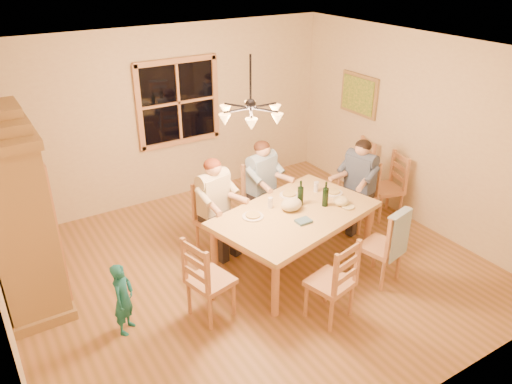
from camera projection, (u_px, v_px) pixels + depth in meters
floor at (251, 270)px, 6.33m from camera, size 5.50×5.50×0.00m
ceiling at (250, 54)px, 5.13m from camera, size 5.50×5.00×0.02m
wall_back at (166, 117)px, 7.63m from camera, size 5.50×0.02×2.70m
wall_right at (417, 131)px, 7.03m from camera, size 0.02×5.00×2.70m
window at (178, 102)px, 7.61m from camera, size 1.30×0.06×1.30m
painting at (359, 95)px, 7.82m from camera, size 0.06×0.78×0.64m
chandelier at (251, 112)px, 5.41m from camera, size 0.77×0.68×0.71m
armoire at (17, 217)px, 5.42m from camera, size 0.66×1.40×2.30m
dining_table at (295, 219)px, 6.17m from camera, size 2.21×1.64×0.76m
chair_far_left at (216, 231)px, 6.61m from camera, size 0.52×0.51×0.99m
chair_far_right at (262, 209)px, 7.17m from camera, size 0.52×0.51×0.99m
chair_near_left at (329, 294)px, 5.42m from camera, size 0.52×0.51×0.99m
chair_near_right at (379, 257)px, 6.05m from camera, size 0.52×0.51×0.99m
chair_end_left at (211, 292)px, 5.46m from camera, size 0.51×0.52×0.99m
chair_end_right at (357, 207)px, 7.21m from camera, size 0.51×0.52×0.99m
adult_woman at (214, 195)px, 6.37m from camera, size 0.47×0.50×0.87m
adult_plaid_man at (262, 175)px, 6.93m from camera, size 0.47×0.50×0.87m
adult_slate_man at (360, 173)px, 6.97m from camera, size 0.50×0.47×0.87m
towel at (397, 235)px, 5.76m from camera, size 0.39×0.18×0.58m
wine_bottle_a at (301, 193)px, 6.23m from camera, size 0.08×0.08×0.33m
wine_bottle_b at (326, 194)px, 6.21m from camera, size 0.08×0.08×0.33m
plate_woman at (253, 217)px, 6.01m from camera, size 0.26×0.26×0.02m
plate_plaid at (289, 195)px, 6.53m from camera, size 0.26×0.26×0.02m
plate_slate at (333, 193)px, 6.59m from camera, size 0.26×0.26×0.02m
wine_glass_a at (270, 203)px, 6.20m from camera, size 0.06×0.06×0.14m
wine_glass_b at (316, 187)px, 6.61m from camera, size 0.06×0.06×0.14m
cap at (341, 201)px, 6.28m from camera, size 0.20×0.20×0.11m
napkin at (304, 221)px, 5.90m from camera, size 0.21×0.18×0.03m
cloth_bundle at (291, 204)px, 6.15m from camera, size 0.28×0.22×0.15m
child at (123, 299)px, 5.17m from camera, size 0.35×0.35×0.83m
chair_spare_front at (385, 198)px, 7.48m from camera, size 0.52×0.53×0.99m
chair_spare_back at (354, 181)px, 8.00m from camera, size 0.52×0.53×0.99m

